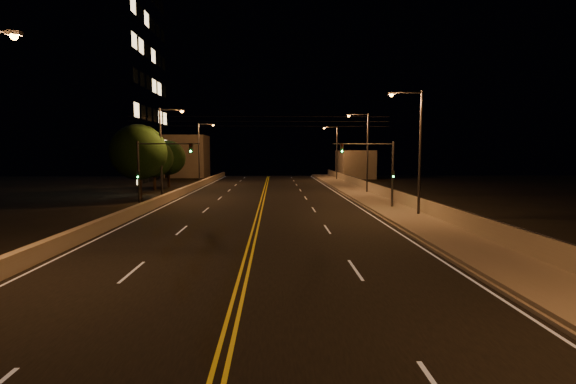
{
  "coord_description": "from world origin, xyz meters",
  "views": [
    {
      "loc": [
        1.21,
        -6.0,
        4.77
      ],
      "look_at": [
        2.0,
        18.0,
        2.5
      ],
      "focal_mm": 26.0,
      "sensor_mm": 36.0,
      "label": 1
    }
  ],
  "objects_px": {
    "streetlight_2": "(365,148)",
    "tree_2": "(168,158)",
    "traffic_signal_left": "(151,167)",
    "tree_0": "(139,152)",
    "building_tower": "(52,68)",
    "streetlight_6": "(201,149)",
    "tree_1": "(154,158)",
    "streetlight_1": "(417,145)",
    "streetlight_3": "(335,149)",
    "streetlight_5": "(163,147)",
    "traffic_signal_right": "(380,166)"
  },
  "relations": [
    {
      "from": "streetlight_2",
      "to": "tree_2",
      "type": "xyz_separation_m",
      "value": [
        -25.02,
        11.22,
        -1.24
      ]
    },
    {
      "from": "streetlight_2",
      "to": "traffic_signal_left",
      "type": "relative_size",
      "value": 1.62
    },
    {
      "from": "traffic_signal_left",
      "to": "tree_0",
      "type": "bearing_deg",
      "value": 113.38
    },
    {
      "from": "traffic_signal_left",
      "to": "building_tower",
      "type": "distance_m",
      "value": 28.26
    },
    {
      "from": "streetlight_6",
      "to": "tree_1",
      "type": "relative_size",
      "value": 1.42
    },
    {
      "from": "streetlight_1",
      "to": "streetlight_2",
      "type": "distance_m",
      "value": 17.14
    },
    {
      "from": "streetlight_2",
      "to": "tree_2",
      "type": "relative_size",
      "value": 1.42
    },
    {
      "from": "streetlight_3",
      "to": "streetlight_5",
      "type": "xyz_separation_m",
      "value": [
        -21.45,
        -27.88,
        0.0
      ]
    },
    {
      "from": "streetlight_5",
      "to": "tree_0",
      "type": "distance_m",
      "value": 2.69
    },
    {
      "from": "streetlight_1",
      "to": "tree_0",
      "type": "height_order",
      "value": "streetlight_1"
    },
    {
      "from": "streetlight_1",
      "to": "streetlight_2",
      "type": "height_order",
      "value": "same"
    },
    {
      "from": "traffic_signal_left",
      "to": "streetlight_1",
      "type": "bearing_deg",
      "value": -11.5
    },
    {
      "from": "streetlight_3",
      "to": "streetlight_1",
      "type": "bearing_deg",
      "value": -90.0
    },
    {
      "from": "streetlight_6",
      "to": "tree_2",
      "type": "relative_size",
      "value": 1.42
    },
    {
      "from": "streetlight_5",
      "to": "streetlight_6",
      "type": "distance_m",
      "value": 21.28
    },
    {
      "from": "traffic_signal_left",
      "to": "building_tower",
      "type": "relative_size",
      "value": 0.18
    },
    {
      "from": "tree_0",
      "to": "streetlight_1",
      "type": "bearing_deg",
      "value": -28.16
    },
    {
      "from": "streetlight_3",
      "to": "tree_1",
      "type": "distance_m",
      "value": 30.7
    },
    {
      "from": "traffic_signal_right",
      "to": "tree_2",
      "type": "relative_size",
      "value": 0.88
    },
    {
      "from": "traffic_signal_left",
      "to": "tree_1",
      "type": "distance_m",
      "value": 19.95
    },
    {
      "from": "streetlight_2",
      "to": "streetlight_5",
      "type": "xyz_separation_m",
      "value": [
        -21.45,
        -4.68,
        0.0
      ]
    },
    {
      "from": "streetlight_3",
      "to": "streetlight_5",
      "type": "relative_size",
      "value": 1.0
    },
    {
      "from": "streetlight_2",
      "to": "tree_1",
      "type": "xyz_separation_m",
      "value": [
        -25.55,
        6.22,
        -1.22
      ]
    },
    {
      "from": "streetlight_3",
      "to": "tree_0",
      "type": "height_order",
      "value": "streetlight_3"
    },
    {
      "from": "streetlight_6",
      "to": "tree_0",
      "type": "xyz_separation_m",
      "value": [
        -2.61,
        -20.86,
        -0.5
      ]
    },
    {
      "from": "streetlight_2",
      "to": "tree_1",
      "type": "relative_size",
      "value": 1.42
    },
    {
      "from": "streetlight_2",
      "to": "building_tower",
      "type": "relative_size",
      "value": 0.29
    },
    {
      "from": "streetlight_6",
      "to": "tree_0",
      "type": "relative_size",
      "value": 1.2
    },
    {
      "from": "streetlight_6",
      "to": "building_tower",
      "type": "relative_size",
      "value": 0.29
    },
    {
      "from": "streetlight_2",
      "to": "traffic_signal_right",
      "type": "distance_m",
      "value": 13.22
    },
    {
      "from": "streetlight_1",
      "to": "tree_1",
      "type": "height_order",
      "value": "streetlight_1"
    },
    {
      "from": "streetlight_5",
      "to": "streetlight_6",
      "type": "bearing_deg",
      "value": 90.0
    },
    {
      "from": "streetlight_2",
      "to": "streetlight_1",
      "type": "bearing_deg",
      "value": -90.0
    },
    {
      "from": "streetlight_1",
      "to": "tree_2",
      "type": "relative_size",
      "value": 1.42
    },
    {
      "from": "building_tower",
      "to": "tree_2",
      "type": "relative_size",
      "value": 4.85
    },
    {
      "from": "traffic_signal_right",
      "to": "streetlight_3",
      "type": "bearing_deg",
      "value": 87.52
    },
    {
      "from": "tree_0",
      "to": "tree_2",
      "type": "xyz_separation_m",
      "value": [
        -0.96,
        15.49,
        -0.74
      ]
    },
    {
      "from": "streetlight_2",
      "to": "streetlight_3",
      "type": "distance_m",
      "value": 23.2
    },
    {
      "from": "streetlight_3",
      "to": "streetlight_2",
      "type": "bearing_deg",
      "value": -90.0
    },
    {
      "from": "streetlight_5",
      "to": "tree_2",
      "type": "distance_m",
      "value": 16.35
    },
    {
      "from": "traffic_signal_right",
      "to": "traffic_signal_left",
      "type": "bearing_deg",
      "value": 180.0
    },
    {
      "from": "streetlight_6",
      "to": "traffic_signal_left",
      "type": "xyz_separation_m",
      "value": [
        1.17,
        -29.61,
        -1.68
      ]
    },
    {
      "from": "traffic_signal_right",
      "to": "tree_1",
      "type": "bearing_deg",
      "value": 141.26
    },
    {
      "from": "streetlight_5",
      "to": "building_tower",
      "type": "bearing_deg",
      "value": 146.08
    },
    {
      "from": "tree_0",
      "to": "tree_2",
      "type": "relative_size",
      "value": 1.18
    },
    {
      "from": "streetlight_5",
      "to": "traffic_signal_left",
      "type": "height_order",
      "value": "streetlight_5"
    },
    {
      "from": "tree_1",
      "to": "streetlight_5",
      "type": "bearing_deg",
      "value": -69.4
    },
    {
      "from": "tree_0",
      "to": "traffic_signal_left",
      "type": "bearing_deg",
      "value": -66.62
    },
    {
      "from": "streetlight_6",
      "to": "traffic_signal_right",
      "type": "relative_size",
      "value": 1.62
    },
    {
      "from": "tree_2",
      "to": "streetlight_5",
      "type": "bearing_deg",
      "value": -77.34
    }
  ]
}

